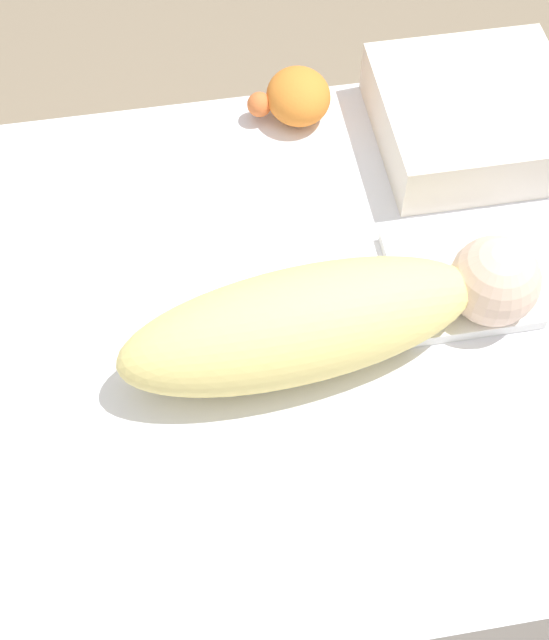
% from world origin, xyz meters
% --- Properties ---
extents(ground_plane, '(12.00, 12.00, 0.00)m').
position_xyz_m(ground_plane, '(0.00, 0.00, 0.00)').
color(ground_plane, '#7A6B56').
extents(bed_mattress, '(1.15, 0.97, 0.23)m').
position_xyz_m(bed_mattress, '(0.00, 0.00, 0.12)').
color(bed_mattress, white).
rests_on(bed_mattress, ground_plane).
extents(burp_cloth, '(0.21, 0.21, 0.02)m').
position_xyz_m(burp_cloth, '(-0.33, -0.02, 0.24)').
color(burp_cloth, white).
rests_on(burp_cloth, bed_mattress).
extents(swaddled_baby, '(0.63, 0.23, 0.15)m').
position_xyz_m(swaddled_baby, '(-0.11, 0.05, 0.31)').
color(swaddled_baby, '#EFDB7F').
rests_on(swaddled_baby, bed_mattress).
extents(pillow, '(0.32, 0.31, 0.10)m').
position_xyz_m(pillow, '(-0.43, -0.32, 0.28)').
color(pillow, white).
rests_on(pillow, bed_mattress).
extents(turtle_plush, '(0.15, 0.12, 0.08)m').
position_xyz_m(turtle_plush, '(-0.14, -0.43, 0.28)').
color(turtle_plush, orange).
rests_on(turtle_plush, bed_mattress).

